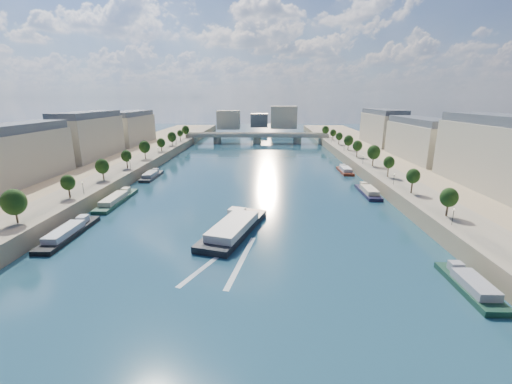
{
  "coord_description": "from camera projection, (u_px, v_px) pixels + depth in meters",
  "views": [
    {
      "loc": [
        6.23,
        -35.35,
        35.44
      ],
      "look_at": [
        3.37,
        74.44,
        5.0
      ],
      "focal_mm": 24.0,
      "sensor_mm": 36.0,
      "label": 1
    }
  ],
  "objects": [
    {
      "name": "ground",
      "position": [
        249.0,
        187.0,
        140.01
      ],
      "size": [
        700.0,
        700.0,
        0.0
      ],
      "primitive_type": "plane",
      "color": "#0D2D3D",
      "rests_on": "ground"
    },
    {
      "name": "quay_left",
      "position": [
        75.0,
        180.0,
        141.15
      ],
      "size": [
        44.0,
        520.0,
        5.0
      ],
      "primitive_type": "cube",
      "color": "#9E8460",
      "rests_on": "ground"
    },
    {
      "name": "quay_right",
      "position": [
        428.0,
        182.0,
        137.53
      ],
      "size": [
        44.0,
        520.0,
        5.0
      ],
      "primitive_type": "cube",
      "color": "#9E8460",
      "rests_on": "ground"
    },
    {
      "name": "pave_left",
      "position": [
        111.0,
        174.0,
        140.09
      ],
      "size": [
        14.0,
        520.0,
        0.1
      ],
      "primitive_type": "cube",
      "color": "gray",
      "rests_on": "quay_left"
    },
    {
      "name": "pave_right",
      "position": [
        391.0,
        176.0,
        137.23
      ],
      "size": [
        14.0,
        520.0,
        0.1
      ],
      "primitive_type": "cube",
      "color": "gray",
      "rests_on": "quay_right"
    },
    {
      "name": "trees_left",
      "position": [
        116.0,
        160.0,
        140.52
      ],
      "size": [
        4.8,
        268.8,
        8.26
      ],
      "color": "#382B1E",
      "rests_on": "ground"
    },
    {
      "name": "trees_right",
      "position": [
        379.0,
        158.0,
        145.46
      ],
      "size": [
        4.8,
        268.8,
        8.26
      ],
      "color": "#382B1E",
      "rests_on": "ground"
    },
    {
      "name": "lamps_left",
      "position": [
        110.0,
        173.0,
        129.61
      ],
      "size": [
        0.36,
        200.36,
        4.28
      ],
      "color": "black",
      "rests_on": "ground"
    },
    {
      "name": "lamps_right",
      "position": [
        376.0,
        167.0,
        141.43
      ],
      "size": [
        0.36,
        200.36,
        4.28
      ],
      "color": "black",
      "rests_on": "ground"
    },
    {
      "name": "buildings_left",
      "position": [
        56.0,
        142.0,
        149.31
      ],
      "size": [
        16.0,
        226.0,
        23.2
      ],
      "color": "#BDB391",
      "rests_on": "ground"
    },
    {
      "name": "buildings_right",
      "position": [
        450.0,
        144.0,
        145.04
      ],
      "size": [
        16.0,
        226.0,
        23.2
      ],
      "color": "#BDB391",
      "rests_on": "ground"
    },
    {
      "name": "skyline",
      "position": [
        262.0,
        119.0,
        347.49
      ],
      "size": [
        79.0,
        42.0,
        22.0
      ],
      "color": "#BDB391",
      "rests_on": "ground"
    },
    {
      "name": "bridge",
      "position": [
        257.0,
        137.0,
        272.47
      ],
      "size": [
        112.0,
        12.0,
        8.15
      ],
      "color": "#C1B79E",
      "rests_on": "ground"
    },
    {
      "name": "tour_barge",
      "position": [
        234.0,
        228.0,
        92.69
      ],
      "size": [
        17.81,
        33.0,
        4.31
      ],
      "rotation": [
        0.0,
        0.0,
        -0.29
      ],
      "color": "black",
      "rests_on": "ground"
    },
    {
      "name": "wake",
      "position": [
        228.0,
        260.0,
        77.13
      ],
      "size": [
        14.97,
        25.83,
        0.04
      ],
      "color": "silver",
      "rests_on": "ground"
    },
    {
      "name": "moored_barges_left",
      "position": [
        64.0,
        236.0,
        88.19
      ],
      "size": [
        5.0,
        160.78,
        3.6
      ],
      "color": "#1C263E",
      "rests_on": "ground"
    },
    {
      "name": "moored_barges_right",
      "position": [
        407.0,
        227.0,
        94.24
      ],
      "size": [
        5.0,
        160.32,
        3.6
      ],
      "color": "black",
      "rests_on": "ground"
    }
  ]
}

